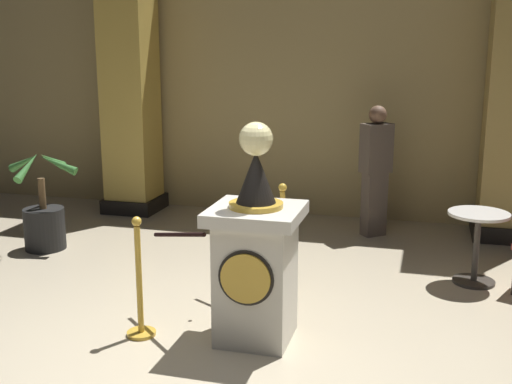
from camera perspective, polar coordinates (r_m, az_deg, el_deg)
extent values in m
plane|color=beige|center=(5.03, -4.36, -14.48)|extent=(10.52, 10.52, 0.00)
cube|color=tan|center=(8.82, 5.35, 9.38)|extent=(10.52, 0.16, 3.56)
cube|color=beige|center=(5.10, 0.00, -7.94)|extent=(0.57, 0.57, 1.00)
cube|color=beige|center=(4.93, 0.00, -1.96)|extent=(0.71, 0.71, 0.10)
cylinder|color=gold|center=(4.79, -0.95, -7.83)|extent=(0.39, 0.03, 0.39)
cylinder|color=black|center=(4.79, -0.92, -7.79)|extent=(0.44, 0.01, 0.44)
cylinder|color=gold|center=(4.91, 0.00, -1.17)|extent=(0.43, 0.43, 0.04)
cone|color=black|center=(4.86, 0.00, 1.39)|extent=(0.31, 0.31, 0.41)
cylinder|color=gold|center=(4.83, 0.00, 3.67)|extent=(0.03, 0.03, 0.07)
sphere|color=beige|center=(4.81, 0.00, 4.82)|extent=(0.26, 0.26, 0.26)
cylinder|color=gold|center=(6.22, 2.32, -8.79)|extent=(0.24, 0.24, 0.03)
cylinder|color=gold|center=(6.06, 2.37, -4.55)|extent=(0.05, 0.05, 0.99)
sphere|color=gold|center=(5.92, 2.41, 0.41)|extent=(0.08, 0.08, 0.08)
cylinder|color=gold|center=(5.42, -10.30, -12.42)|extent=(0.24, 0.24, 0.03)
cylinder|color=gold|center=(5.24, -10.50, -7.96)|extent=(0.05, 0.05, 0.93)
sphere|color=gold|center=(5.09, -10.73, -2.62)|extent=(0.08, 0.08, 0.08)
cylinder|color=black|center=(5.74, -0.49, -2.48)|extent=(0.65, 0.48, 0.22)
cylinder|color=black|center=(5.32, -7.00, -3.84)|extent=(0.65, 0.48, 0.22)
sphere|color=black|center=(5.55, -3.61, -4.03)|extent=(0.04, 0.04, 0.04)
cube|color=black|center=(9.38, -10.85, -1.00)|extent=(0.74, 0.74, 0.20)
cube|color=gold|center=(9.13, -11.28, 8.86)|extent=(0.64, 0.64, 3.42)
cube|color=black|center=(8.51, 21.51, -3.11)|extent=(0.79, 0.79, 0.20)
cylinder|color=black|center=(7.81, -18.52, -3.16)|extent=(0.47, 0.47, 0.49)
cylinder|color=brown|center=(7.71, -18.75, -0.13)|extent=(0.08, 0.08, 0.36)
cone|color=#387533|center=(7.54, -17.44, 2.43)|extent=(0.46, 0.15, 0.26)
cone|color=#387533|center=(7.82, -17.93, 2.75)|extent=(0.12, 0.45, 0.29)
cone|color=#387533|center=(7.80, -20.16, 2.56)|extent=(0.46, 0.17, 0.28)
cone|color=#387533|center=(7.46, -19.93, 2.15)|extent=(0.11, 0.44, 0.32)
cube|color=brown|center=(8.05, 10.59, -1.06)|extent=(0.33, 0.32, 0.81)
cube|color=brown|center=(7.91, 10.80, 3.91)|extent=(0.42, 0.40, 0.61)
sphere|color=brown|center=(7.86, 10.93, 6.88)|extent=(0.22, 0.22, 0.22)
cylinder|color=#332D28|center=(6.79, 19.03, -7.63)|extent=(0.42, 0.42, 0.03)
cylinder|color=#332D28|center=(6.68, 19.25, -4.85)|extent=(0.06, 0.06, 0.72)
cylinder|color=silver|center=(6.59, 19.48, -1.87)|extent=(0.59, 0.59, 0.03)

